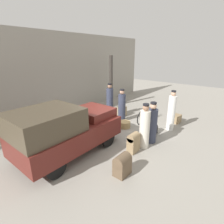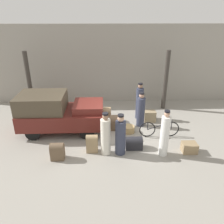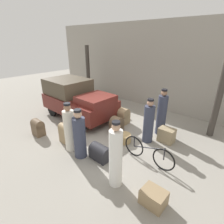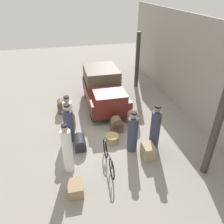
{
  "view_description": "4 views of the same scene",
  "coord_description": "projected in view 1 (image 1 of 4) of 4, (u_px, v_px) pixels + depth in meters",
  "views": [
    {
      "loc": [
        -5.46,
        -4.38,
        3.46
      ],
      "look_at": [
        0.2,
        0.2,
        0.95
      ],
      "focal_mm": 28.0,
      "sensor_mm": 36.0,
      "label": 1
    },
    {
      "loc": [
        -0.13,
        -8.74,
        5.01
      ],
      "look_at": [
        0.2,
        0.2,
        0.95
      ],
      "focal_mm": 35.0,
      "sensor_mm": 36.0,
      "label": 2
    },
    {
      "loc": [
        4.46,
        -4.49,
        3.62
      ],
      "look_at": [
        0.2,
        0.2,
        0.95
      ],
      "focal_mm": 28.0,
      "sensor_mm": 36.0,
      "label": 3
    },
    {
      "loc": [
        7.83,
        -1.57,
        5.62
      ],
      "look_at": [
        0.2,
        0.2,
        0.95
      ],
      "focal_mm": 35.0,
      "sensor_mm": 36.0,
      "label": 4
    }
  ],
  "objects": [
    {
      "name": "trunk_barrel_dark",
      "position": [
        122.0,
        164.0,
        5.1
      ],
      "size": [
        0.5,
        0.36,
        0.67
      ],
      "color": "brown",
      "rests_on": "ground"
    },
    {
      "name": "porter_carrying_trunk",
      "position": [
        145.0,
        128.0,
        6.46
      ],
      "size": [
        0.38,
        0.38,
        1.73
      ],
      "color": "silver",
      "rests_on": "ground"
    },
    {
      "name": "wicker_basket",
      "position": [
        125.0,
        124.0,
        8.42
      ],
      "size": [
        0.55,
        0.55,
        0.3
      ],
      "color": "tan",
      "rests_on": "ground"
    },
    {
      "name": "porter_lifting_near_truck",
      "position": [
        110.0,
        102.0,
        9.59
      ],
      "size": [
        0.37,
        0.37,
        1.88
      ],
      "color": "#33384C",
      "rests_on": "ground"
    },
    {
      "name": "canopy_pillar_right",
      "position": [
        111.0,
        82.0,
        11.24
      ],
      "size": [
        0.24,
        0.24,
        3.27
      ],
      "color": "#38332D",
      "rests_on": "ground"
    },
    {
      "name": "porter_with_bicycle",
      "position": [
        122.0,
        107.0,
        9.06
      ],
      "size": [
        0.38,
        0.38,
        1.69
      ],
      "color": "#33384C",
      "rests_on": "ground"
    },
    {
      "name": "trunk_large_brown",
      "position": [
        150.0,
        130.0,
        7.67
      ],
      "size": [
        0.67,
        0.44,
        0.5
      ],
      "color": "#232328",
      "rests_on": "ground"
    },
    {
      "name": "station_building_facade",
      "position": [
        54.0,
        76.0,
        9.44
      ],
      "size": [
        16.0,
        0.15,
        4.5
      ],
      "color": "gray",
      "rests_on": "ground"
    },
    {
      "name": "conductor_in_dark_uniform",
      "position": [
        171.0,
        112.0,
        7.97
      ],
      "size": [
        0.34,
        0.34,
        1.86
      ],
      "color": "white",
      "rests_on": "ground"
    },
    {
      "name": "suitcase_black_upright",
      "position": [
        133.0,
        142.0,
        6.27
      ],
      "size": [
        0.45,
        0.29,
        0.74
      ],
      "color": "#937A56",
      "rests_on": "ground"
    },
    {
      "name": "bicycle",
      "position": [
        146.0,
        115.0,
        9.05
      ],
      "size": [
        1.76,
        0.04,
        0.76
      ],
      "color": "black",
      "rests_on": "ground"
    },
    {
      "name": "trunk_umber_medium",
      "position": [
        176.0,
        118.0,
        9.05
      ],
      "size": [
        0.56,
        0.45,
        0.39
      ],
      "color": "#937A56",
      "rests_on": "ground"
    },
    {
      "name": "ground_plane",
      "position": [
        113.0,
        134.0,
        7.75
      ],
      "size": [
        30.0,
        30.0,
        0.0
      ],
      "primitive_type": "plane",
      "color": "gray"
    },
    {
      "name": "suitcase_tan_flat",
      "position": [
        92.0,
        120.0,
        8.32
      ],
      "size": [
        0.46,
        0.49,
        0.74
      ],
      "color": "#937A56",
      "rests_on": "ground"
    },
    {
      "name": "trunk_wicker_pale",
      "position": [
        110.0,
        123.0,
        8.08
      ],
      "size": [
        0.41,
        0.5,
        0.69
      ],
      "color": "brown",
      "rests_on": "ground"
    },
    {
      "name": "porter_standing_middle",
      "position": [
        152.0,
        124.0,
        6.87
      ],
      "size": [
        0.4,
        0.4,
        1.67
      ],
      "color": "#33384C",
      "rests_on": "ground"
    },
    {
      "name": "truck",
      "position": [
        64.0,
        129.0,
        5.98
      ],
      "size": [
        3.72,
        1.84,
        1.79
      ],
      "color": "black",
      "rests_on": "ground"
    },
    {
      "name": "suitcase_small_leather",
      "position": [
        121.0,
        111.0,
        9.89
      ],
      "size": [
        0.57,
        0.41,
        0.55
      ],
      "color": "#9E8966",
      "rests_on": "ground"
    }
  ]
}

